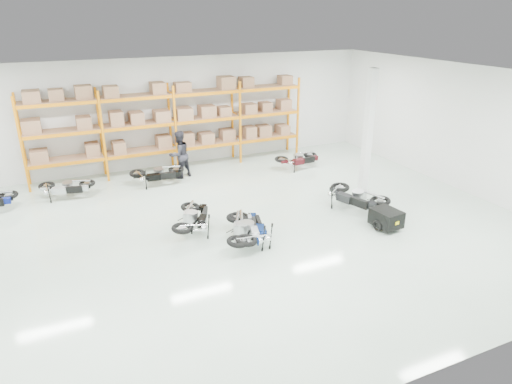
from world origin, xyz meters
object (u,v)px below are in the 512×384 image
moto_back_c (157,171)px  moto_silver_left (245,226)px  moto_back_b (65,184)px  trailer (386,218)px  moto_touring_right (355,193)px  moto_black_far_left (194,214)px  moto_back_d (299,156)px  person_back (179,155)px  moto_blue_centre (250,224)px

moto_back_c → moto_silver_left: bearing=-162.3°
moto_back_b → trailer: bearing=-112.9°
moto_touring_right → moto_back_b: (-8.70, 5.10, -0.09)m
trailer → moto_back_c: 8.62m
moto_black_far_left → moto_back_c: size_ratio=1.01×
moto_back_d → person_back: 4.96m
person_back → moto_black_far_left: bearing=57.0°
moto_touring_right → moto_back_c: 7.44m
moto_back_c → moto_back_d: 5.87m
trailer → person_back: (-4.43, 7.10, 0.59)m
moto_back_d → trailer: bearing=173.6°
moto_back_b → moto_back_d: moto_back_d is taller
moto_silver_left → moto_back_d: bearing=-111.2°
moto_blue_centre → moto_touring_right: (4.10, 0.68, 0.04)m
moto_blue_centre → moto_back_b: (-4.60, 5.77, -0.05)m
moto_back_c → moto_back_b: bearing=96.4°
moto_back_c → moto_back_d: size_ratio=1.05×
moto_touring_right → person_back: (-4.43, 5.50, 0.35)m
moto_touring_right → moto_back_b: size_ratio=1.18×
trailer → moto_back_b: (-8.70, 6.69, 0.15)m
moto_silver_left → person_back: 6.20m
trailer → moto_back_b: 10.98m
moto_black_far_left → moto_touring_right: 5.40m
moto_black_far_left → moto_back_c: bearing=-63.4°
moto_back_b → person_back: person_back is taller
moto_blue_centre → person_back: size_ratio=0.96×
moto_silver_left → moto_back_b: 7.27m
person_back → moto_back_d: bearing=146.8°
moto_touring_right → trailer: size_ratio=1.32×
moto_back_b → moto_back_c: 3.27m
moto_silver_left → person_back: person_back is taller
person_back → moto_silver_left: bearing=69.3°
moto_black_far_left → trailer: bearing=-177.1°
moto_back_d → person_back: bearing=76.4°
moto_blue_centre → moto_back_c: moto_blue_centre is taller
moto_back_c → moto_blue_centre: bearing=-160.6°
moto_black_far_left → moto_back_d: (5.78, 3.89, -0.03)m
moto_silver_left → moto_black_far_left: moto_black_far_left is taller
moto_touring_right → trailer: moto_touring_right is taller
moto_back_b → person_back: (4.27, 0.41, 0.44)m
moto_blue_centre → moto_touring_right: 4.15m
moto_blue_centre → moto_back_d: bearing=-115.3°
moto_black_far_left → person_back: bearing=-75.1°
moto_blue_centre → person_back: person_back is taller
moto_blue_centre → moto_back_c: (-1.33, 5.77, -0.01)m
moto_silver_left → moto_back_b: bearing=-31.8°
trailer → person_back: size_ratio=0.78×
moto_blue_centre → moto_silver_left: bearing=16.4°
moto_back_d → person_back: person_back is taller
moto_silver_left → moto_back_c: moto_silver_left is taller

